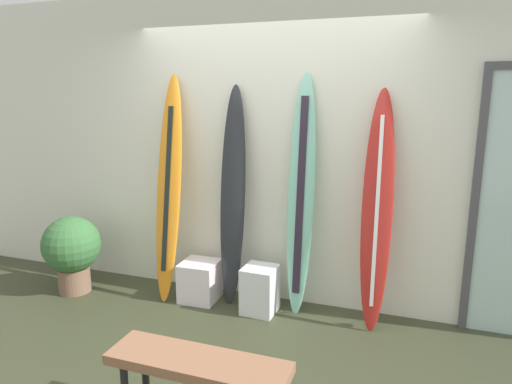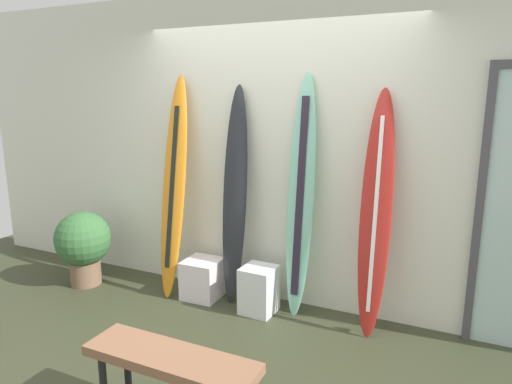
{
  "view_description": "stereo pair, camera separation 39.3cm",
  "coord_description": "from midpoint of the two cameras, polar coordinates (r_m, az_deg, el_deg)",
  "views": [
    {
      "loc": [
        1.23,
        -2.68,
        1.92
      ],
      "look_at": [
        -0.05,
        0.95,
        1.08
      ],
      "focal_mm": 32.04,
      "sensor_mm": 36.0,
      "label": 1
    },
    {
      "loc": [
        1.59,
        -2.53,
        1.92
      ],
      "look_at": [
        -0.05,
        0.95,
        1.08
      ],
      "focal_mm": 32.04,
      "sensor_mm": 36.0,
      "label": 2
    }
  ],
  "objects": [
    {
      "name": "bench",
      "position": [
        2.77,
        -6.34,
        -20.74
      ],
      "size": [
        1.04,
        0.3,
        0.47
      ],
      "color": "#8D6044",
      "rests_on": "ground"
    },
    {
      "name": "surfboard_sunset",
      "position": [
        4.32,
        -7.67,
        0.37
      ],
      "size": [
        0.26,
        0.46,
        2.08
      ],
      "color": "orange",
      "rests_on": "ground"
    },
    {
      "name": "display_block_center",
      "position": [
        4.12,
        3.16,
        -12.15
      ],
      "size": [
        0.3,
        0.3,
        0.42
      ],
      "color": "white",
      "rests_on": "ground"
    },
    {
      "name": "surfboard_crimson",
      "position": [
        3.74,
        17.67,
        -3.01
      ],
      "size": [
        0.26,
        0.36,
        1.96
      ],
      "color": "#B1251F",
      "rests_on": "ground"
    },
    {
      "name": "potted_plant",
      "position": [
        4.85,
        -18.62,
        -6.06
      ],
      "size": [
        0.55,
        0.55,
        0.76
      ],
      "color": "brown",
      "rests_on": "ground"
    },
    {
      "name": "ground",
      "position": [
        3.54,
        -2.87,
        -20.88
      ],
      "size": [
        8.0,
        8.0,
        0.04
      ],
      "primitive_type": "cube",
      "color": "#373C27"
    },
    {
      "name": "display_block_left",
      "position": [
        4.42,
        -4.11,
        -10.78
      ],
      "size": [
        0.35,
        0.35,
        0.37
      ],
      "color": "white",
      "rests_on": "ground"
    },
    {
      "name": "surfboard_seafoam",
      "position": [
        3.91,
        8.49,
        -0.71
      ],
      "size": [
        0.24,
        0.28,
        2.09
      ],
      "color": "#7EC8AD",
      "rests_on": "ground"
    },
    {
      "name": "surfboard_charcoal",
      "position": [
        4.12,
        0.05,
        -0.82
      ],
      "size": [
        0.24,
        0.29,
        1.99
      ],
      "color": "#222528",
      "rests_on": "ground"
    },
    {
      "name": "wall_back",
      "position": [
        4.18,
        5.35,
        5.2
      ],
      "size": [
        7.2,
        0.2,
        2.8
      ],
      "primitive_type": "cube",
      "color": "silver",
      "rests_on": "ground"
    }
  ]
}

